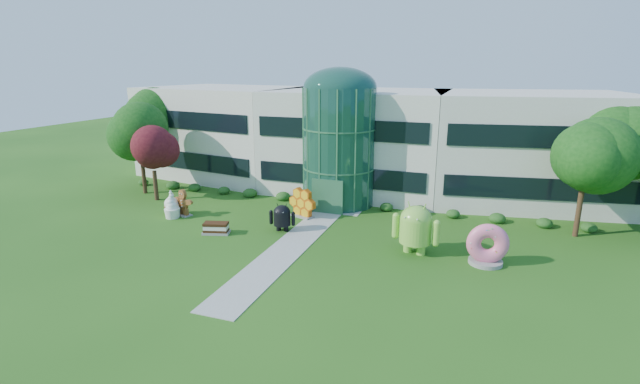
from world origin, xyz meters
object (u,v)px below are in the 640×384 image
(android_black, at_px, (282,216))
(gingerbread, at_px, (183,202))
(donut, at_px, (487,243))
(android_green, at_px, (416,226))

(android_black, relative_size, gingerbread, 0.96)
(donut, relative_size, gingerbread, 1.11)
(android_black, height_order, donut, donut)
(android_black, bearing_deg, android_green, -13.30)
(android_green, relative_size, donut, 1.41)
(android_green, distance_m, donut, 4.33)
(donut, bearing_deg, android_black, 166.34)
(android_green, bearing_deg, android_black, -173.40)
(android_green, xyz_separation_m, android_black, (-9.60, 0.88, -0.70))
(android_green, relative_size, gingerbread, 1.56)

